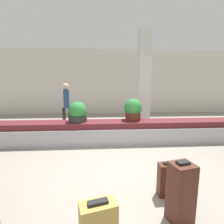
# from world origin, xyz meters

# --- Properties ---
(ground_plane) EXTENTS (18.00, 18.00, 0.00)m
(ground_plane) POSITION_xyz_m (0.00, 0.00, 0.00)
(ground_plane) COLOR gray
(back_wall) EXTENTS (18.00, 0.06, 3.20)m
(back_wall) POSITION_xyz_m (0.00, 6.11, 1.60)
(back_wall) COLOR beige
(back_wall) RESTS_ON ground_plane
(carousel) EXTENTS (8.47, 0.75, 0.58)m
(carousel) POSITION_xyz_m (0.00, 1.70, 0.27)
(carousel) COLOR #9E9EA3
(carousel) RESTS_ON ground_plane
(pillar) EXTENTS (0.37, 0.37, 3.20)m
(pillar) POSITION_xyz_m (1.10, 2.75, 1.60)
(pillar) COLOR silver
(pillar) RESTS_ON ground_plane
(suitcase_3) EXTENTS (0.28, 0.18, 0.51)m
(suitcase_3) POSITION_xyz_m (0.64, -0.62, 0.24)
(suitcase_3) COLOR #472319
(suitcase_3) RESTS_ON ground_plane
(suitcase_4) EXTENTS (0.40, 0.28, 0.49)m
(suitcase_4) POSITION_xyz_m (-0.34, -1.33, 0.23)
(suitcase_4) COLOR #A3843D
(suitcase_4) RESTS_ON ground_plane
(suitcase_5) EXTENTS (0.30, 0.29, 0.75)m
(suitcase_5) POSITION_xyz_m (0.60, -1.09, 0.36)
(suitcase_5) COLOR #472319
(suitcase_5) RESTS_ON ground_plane
(potted_plant_0) EXTENTS (0.48, 0.48, 0.53)m
(potted_plant_0) POSITION_xyz_m (-0.91, 1.72, 0.81)
(potted_plant_0) COLOR #2D2D2D
(potted_plant_0) RESTS_ON carousel
(potted_plant_1) EXTENTS (0.48, 0.48, 0.59)m
(potted_plant_1) POSITION_xyz_m (0.58, 1.81, 0.87)
(potted_plant_1) COLOR #4C2319
(potted_plant_1) RESTS_ON carousel
(traveler_0) EXTENTS (0.31, 0.35, 1.57)m
(traveler_0) POSITION_xyz_m (-1.45, 3.08, 0.92)
(traveler_0) COLOR #282833
(traveler_0) RESTS_ON ground_plane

